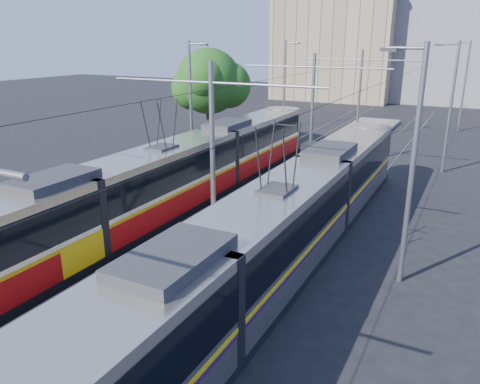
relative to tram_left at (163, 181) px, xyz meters
The scene contains 13 objects.
ground 10.31m from the tram_left, 69.26° to the right, with size 160.00×160.00×0.00m, color black.
platform 8.46m from the tram_left, 64.34° to the left, with size 4.00×50.00×0.30m, color gray.
tactile_strip_left 7.92m from the tram_left, 73.99° to the left, with size 0.70×50.00×0.01m, color gray.
tactile_strip_right 9.14m from the tram_left, 56.02° to the left, with size 0.70×50.00×0.01m, color gray.
rails 8.48m from the tram_left, 64.34° to the left, with size 8.71×70.00×0.03m.
tram_left is the anchor object (origin of this frame).
tram_right 7.99m from the tram_left, 25.65° to the right, with size 2.43×29.44×5.50m.
catenary 6.52m from the tram_left, 52.24° to the left, with size 9.20×70.00×7.00m.
street_lamps 12.30m from the tram_left, 72.61° to the left, with size 15.18×38.22×8.00m.
shelter 8.58m from the tram_left, 57.09° to the left, with size 0.67×1.07×2.35m.
tree 14.12m from the tram_left, 110.18° to the left, with size 5.19×4.80×7.54m.
building_left 51.20m from the tram_left, 97.22° to the left, with size 16.32×12.24×14.47m.
building_centre 55.68m from the tram_left, 80.01° to the left, with size 18.36×14.28×15.90m.
Camera 1 is at (9.23, -7.51, 8.03)m, focal length 35.00 mm.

